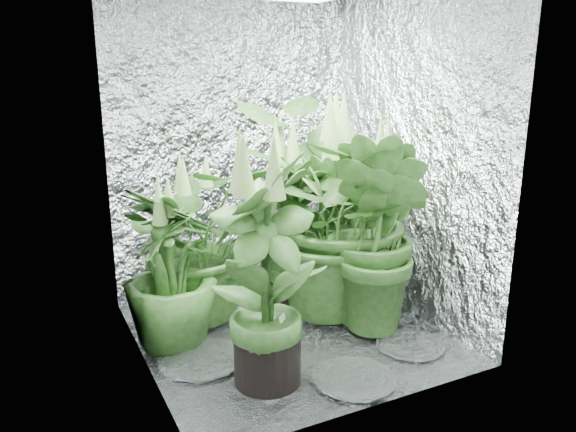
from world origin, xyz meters
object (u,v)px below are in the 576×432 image
(plant_d, at_px, (169,271))
(plant_b, at_px, (292,223))
(plant_a, at_px, (200,242))
(plant_g, at_px, (377,235))
(plant_e, at_px, (336,212))
(plant_f, at_px, (266,274))
(plant_c, at_px, (337,214))
(circulation_fan, at_px, (352,275))

(plant_d, bearing_deg, plant_b, 11.01)
(plant_a, distance_m, plant_g, 1.01)
(plant_a, height_order, plant_d, plant_a)
(plant_e, bearing_deg, plant_f, -143.52)
(plant_a, xyz_separation_m, plant_c, (0.92, 0.01, 0.06))
(plant_b, height_order, circulation_fan, plant_b)
(plant_d, bearing_deg, plant_f, -59.17)
(plant_e, xyz_separation_m, plant_f, (-0.67, -0.49, -0.10))
(plant_a, relative_size, plant_e, 0.75)
(plant_d, height_order, plant_e, plant_e)
(plant_b, xyz_separation_m, plant_e, (0.19, -0.19, 0.09))
(plant_g, bearing_deg, plant_e, 111.59)
(plant_d, bearing_deg, plant_c, 12.73)
(plant_d, bearing_deg, plant_a, 45.89)
(plant_a, bearing_deg, plant_g, -33.32)
(plant_b, relative_size, plant_d, 1.26)
(plant_f, bearing_deg, plant_d, 120.83)
(plant_c, relative_size, plant_f, 0.98)
(circulation_fan, bearing_deg, plant_c, 142.75)
(plant_d, distance_m, plant_e, 1.00)
(plant_e, bearing_deg, plant_c, 57.90)
(plant_c, bearing_deg, plant_a, -179.36)
(circulation_fan, bearing_deg, plant_d, -163.92)
(plant_b, bearing_deg, plant_g, -56.64)
(plant_e, distance_m, plant_f, 0.83)
(plant_e, height_order, plant_g, plant_e)
(plant_b, xyz_separation_m, plant_f, (-0.47, -0.68, -0.01))
(plant_b, relative_size, plant_g, 0.98)
(plant_a, xyz_separation_m, plant_e, (0.73, -0.29, 0.17))
(plant_b, xyz_separation_m, circulation_fan, (0.46, 0.03, -0.42))
(plant_g, bearing_deg, plant_d, 164.67)
(plant_b, relative_size, plant_f, 0.99)
(plant_a, distance_m, plant_d, 0.36)
(plant_a, xyz_separation_m, circulation_fan, (1.00, -0.07, -0.35))
(plant_e, bearing_deg, circulation_fan, 39.05)
(plant_a, bearing_deg, plant_e, -21.54)
(plant_f, height_order, circulation_fan, plant_f)
(plant_c, xyz_separation_m, plant_e, (-0.19, -0.30, 0.11))
(plant_d, height_order, circulation_fan, plant_d)
(plant_e, bearing_deg, plant_a, 158.46)
(plant_a, distance_m, plant_b, 0.56)
(plant_c, bearing_deg, plant_e, -122.10)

